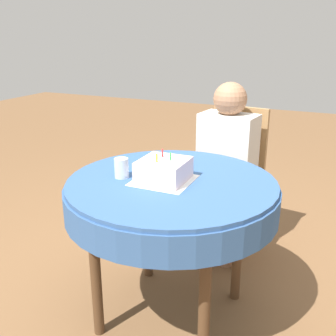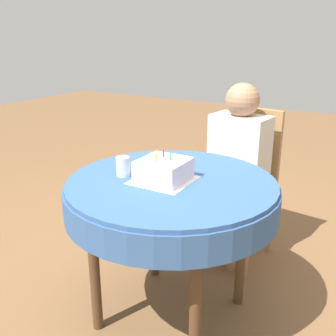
{
  "view_description": "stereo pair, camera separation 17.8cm",
  "coord_description": "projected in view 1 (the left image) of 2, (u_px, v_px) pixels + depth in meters",
  "views": [
    {
      "loc": [
        0.68,
        -1.54,
        1.39
      ],
      "look_at": [
        -0.02,
        -0.01,
        0.8
      ],
      "focal_mm": 42.0,
      "sensor_mm": 36.0,
      "label": 1
    },
    {
      "loc": [
        0.83,
        -1.46,
        1.39
      ],
      "look_at": [
        -0.02,
        -0.01,
        0.8
      ],
      "focal_mm": 42.0,
      "sensor_mm": 36.0,
      "label": 2
    }
  ],
  "objects": [
    {
      "name": "ground_plane",
      "position": [
        171.0,
        313.0,
        2.04
      ],
      "size": [
        12.0,
        12.0,
        0.0
      ],
      "primitive_type": "plane",
      "color": "brown"
    },
    {
      "name": "dining_table",
      "position": [
        172.0,
        198.0,
        1.83
      ],
      "size": [
        0.98,
        0.98,
        0.74
      ],
      "color": "#335689",
      "rests_on": "ground_plane"
    },
    {
      "name": "chair",
      "position": [
        231.0,
        177.0,
        2.53
      ],
      "size": [
        0.46,
        0.46,
        0.94
      ],
      "rotation": [
        0.0,
        0.0,
        -0.13
      ],
      "color": "#A37A4C",
      "rests_on": "ground_plane"
    },
    {
      "name": "person",
      "position": [
        226.0,
        156.0,
        2.4
      ],
      "size": [
        0.36,
        0.32,
        1.11
      ],
      "rotation": [
        0.0,
        0.0,
        -0.13
      ],
      "color": "#9E7051",
      "rests_on": "ground_plane"
    },
    {
      "name": "napkin",
      "position": [
        164.0,
        180.0,
        1.79
      ],
      "size": [
        0.26,
        0.26,
        0.0
      ],
      "color": "white",
      "rests_on": "dining_table"
    },
    {
      "name": "birthday_cake",
      "position": [
        164.0,
        170.0,
        1.78
      ],
      "size": [
        0.21,
        0.21,
        0.13
      ],
      "color": "silver",
      "rests_on": "dining_table"
    },
    {
      "name": "drinking_glass",
      "position": [
        122.0,
        168.0,
        1.82
      ],
      "size": [
        0.07,
        0.07,
        0.09
      ],
      "color": "silver",
      "rests_on": "dining_table"
    }
  ]
}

